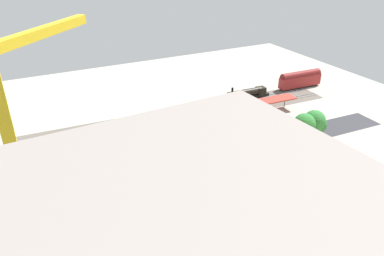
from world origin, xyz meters
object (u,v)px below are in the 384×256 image
(passenger_coach, at_px, (300,79))
(tower_crane, at_px, (28,176))
(parked_car_2, at_px, (260,134))
(parked_car_7, at_px, (142,164))
(parked_car_3, at_px, (243,139))
(parked_car_6, at_px, (169,158))
(locomotive, at_px, (249,94))
(traffic_light, at_px, (135,152))
(box_truck_0, at_px, (183,173))
(platform_canopy_near, at_px, (212,112))
(box_truck_2, at_px, (199,174))
(parked_car_5, at_px, (196,151))
(parked_car_1, at_px, (283,128))
(parked_car_0, at_px, (300,123))
(box_truck_1, at_px, (96,199))
(street_tree_3, at_px, (314,121))
(construction_building, at_px, (202,196))
(street_tree_0, at_px, (317,124))
(street_tree_2, at_px, (249,140))
(street_tree_1, at_px, (304,124))
(parked_car_4, at_px, (217,146))

(passenger_coach, bearing_deg, tower_crane, 29.41)
(parked_car_2, height_order, parked_car_7, parked_car_7)
(parked_car_3, xyz_separation_m, parked_car_6, (21.80, -0.04, -0.06))
(locomotive, relative_size, traffic_light, 2.48)
(traffic_light, bearing_deg, box_truck_0, 130.30)
(platform_canopy_near, xyz_separation_m, box_truck_2, (16.87, 23.77, -2.26))
(parked_car_5, distance_m, tower_crane, 53.02)
(parked_car_7, xyz_separation_m, box_truck_0, (-6.61, 9.12, 0.96))
(parked_car_3, relative_size, parked_car_5, 1.00)
(parked_car_7, bearing_deg, parked_car_6, 175.68)
(parked_car_1, distance_m, box_truck_0, 37.20)
(parked_car_2, bearing_deg, box_truck_0, 17.65)
(passenger_coach, height_order, parked_car_3, passenger_coach)
(locomotive, xyz_separation_m, parked_car_1, (4.90, 24.39, -0.98))
(parked_car_0, xyz_separation_m, parked_car_3, (20.40, 0.19, 0.03))
(parked_car_0, bearing_deg, box_truck_1, 8.45)
(street_tree_3, bearing_deg, construction_building, 22.36)
(locomotive, height_order, box_truck_2, locomotive)
(passenger_coach, distance_m, parked_car_5, 60.97)
(construction_building, distance_m, tower_crane, 29.61)
(locomotive, relative_size, street_tree_0, 2.23)
(locomotive, height_order, parked_car_6, locomotive)
(parked_car_3, relative_size, construction_building, 0.12)
(parked_car_0, xyz_separation_m, traffic_light, (50.59, -0.71, 3.57))
(parked_car_0, distance_m, street_tree_2, 26.49)
(parked_car_2, distance_m, construction_building, 42.86)
(parked_car_3, relative_size, street_tree_1, 0.55)
(parked_car_0, height_order, parked_car_7, parked_car_7)
(tower_crane, bearing_deg, platform_canopy_near, -140.28)
(parked_car_1, distance_m, street_tree_3, 10.09)
(parked_car_1, xyz_separation_m, street_tree_2, (18.15, 8.57, 4.84))
(parked_car_3, height_order, street_tree_0, street_tree_0)
(parked_car_1, bearing_deg, street_tree_0, 118.16)
(parked_car_6, bearing_deg, box_truck_0, 87.47)
(locomotive, xyz_separation_m, tower_crane, (71.60, 53.21, 21.18))
(parked_car_1, height_order, box_truck_1, box_truck_1)
(construction_building, bearing_deg, parked_car_1, -144.57)
(parked_car_4, distance_m, street_tree_0, 27.75)
(parked_car_7, relative_size, tower_crane, 0.12)
(parked_car_6, height_order, parked_car_7, parked_car_7)
(parked_car_5, distance_m, parked_car_6, 7.64)
(parked_car_2, relative_size, parked_car_6, 0.94)
(parked_car_7, relative_size, street_tree_2, 0.57)
(street_tree_0, bearing_deg, parked_car_5, -14.17)
(street_tree_2, relative_size, traffic_light, 1.26)
(parked_car_1, xyz_separation_m, parked_car_4, (21.94, 0.10, -0.03))
(parked_car_5, bearing_deg, traffic_light, -2.63)
(street_tree_1, bearing_deg, street_tree_2, -0.03)
(box_truck_0, bearing_deg, construction_building, 75.27)
(construction_building, height_order, street_tree_3, construction_building)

